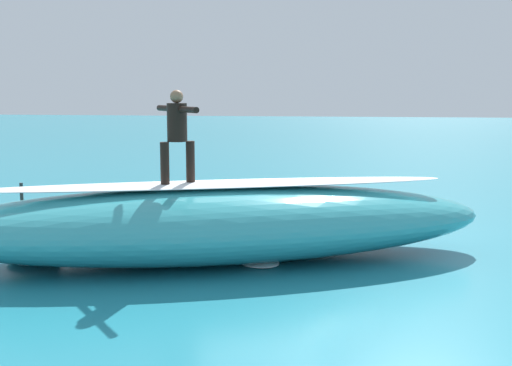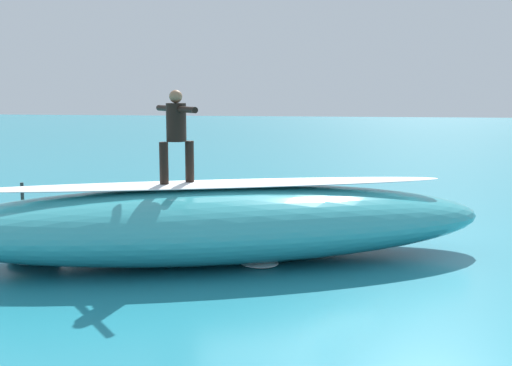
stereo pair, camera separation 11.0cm
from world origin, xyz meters
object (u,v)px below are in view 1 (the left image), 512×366
Objects in this scene: surfer_paddling at (310,212)px; surfboard_riding at (178,185)px; surfer_riding at (177,129)px; buoy_marker at (23,222)px; surfboard_paddling at (314,218)px.

surfboard_riding is at bearing -159.57° from surfer_paddling.
surfer_riding is at bearing -129.74° from surfboard_riding.
surfboard_riding is 1.20× the size of surfer_riding.
surfer_paddling is 6.33m from buoy_marker.
buoy_marker is (5.68, 2.79, 0.15)m from surfer_paddling.
surfboard_riding is 4.00m from buoy_marker.
surfer_paddling is (-2.04, -4.10, -1.18)m from surfboard_riding.
buoy_marker is at bearing 163.36° from surfboard_paddling.
surfer_paddling is (-2.04, -4.10, -2.15)m from surfer_riding.
surfboard_paddling is 1.99× the size of buoy_marker.
surfboard_riding reaches higher than surfboard_paddling.
surfer_riding is at bearing -160.07° from surfboard_paddling.
surfboard_riding is 4.88m from surfboard_paddling.
buoy_marker is at bearing -59.59° from surfboard_riding.
buoy_marker is (3.63, -1.31, -2.00)m from surfer_riding.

